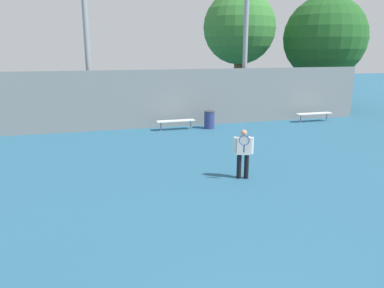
{
  "coord_description": "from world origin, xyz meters",
  "views": [
    {
      "loc": [
        -2.0,
        -2.75,
        3.8
      ],
      "look_at": [
        1.25,
        8.39,
        0.87
      ],
      "focal_mm": 35.0,
      "sensor_mm": 36.0,
      "label": 1
    }
  ],
  "objects_px": {
    "light_pole_near_left": "(86,23)",
    "trash_bin": "(209,120)",
    "tree_dark_dense": "(325,38)",
    "bench_courtside_far": "(314,114)",
    "tree_green_tall": "(239,28)",
    "tennis_player": "(243,151)",
    "bench_courtside_near": "(176,121)"
  },
  "relations": [
    {
      "from": "light_pole_near_left",
      "to": "tree_dark_dense",
      "type": "distance_m",
      "value": 15.26
    },
    {
      "from": "trash_bin",
      "to": "tree_dark_dense",
      "type": "height_order",
      "value": "tree_dark_dense"
    },
    {
      "from": "bench_courtside_near",
      "to": "bench_courtside_far",
      "type": "distance_m",
      "value": 7.74
    },
    {
      "from": "bench_courtside_far",
      "to": "trash_bin",
      "type": "xyz_separation_m",
      "value": [
        -6.06,
        -0.12,
        0.01
      ]
    },
    {
      "from": "tennis_player",
      "to": "bench_courtside_near",
      "type": "height_order",
      "value": "tennis_player"
    },
    {
      "from": "bench_courtside_far",
      "to": "trash_bin",
      "type": "distance_m",
      "value": 6.06
    },
    {
      "from": "bench_courtside_far",
      "to": "light_pole_near_left",
      "type": "bearing_deg",
      "value": 171.62
    },
    {
      "from": "tennis_player",
      "to": "tree_green_tall",
      "type": "xyz_separation_m",
      "value": [
        5.51,
        13.44,
        4.3
      ]
    },
    {
      "from": "light_pole_near_left",
      "to": "tree_dark_dense",
      "type": "relative_size",
      "value": 1.19
    },
    {
      "from": "light_pole_near_left",
      "to": "trash_bin",
      "type": "height_order",
      "value": "light_pole_near_left"
    },
    {
      "from": "tree_dark_dense",
      "to": "trash_bin",
      "type": "bearing_deg",
      "value": -154.42
    },
    {
      "from": "bench_courtside_near",
      "to": "tree_green_tall",
      "type": "relative_size",
      "value": 0.25
    },
    {
      "from": "trash_bin",
      "to": "tree_dark_dense",
      "type": "xyz_separation_m",
      "value": [
        9.42,
        4.51,
        4.11
      ]
    },
    {
      "from": "tree_green_tall",
      "to": "bench_courtside_near",
      "type": "bearing_deg",
      "value": -134.03
    },
    {
      "from": "bench_courtside_far",
      "to": "tree_dark_dense",
      "type": "distance_m",
      "value": 6.89
    },
    {
      "from": "tree_dark_dense",
      "to": "tree_green_tall",
      "type": "bearing_deg",
      "value": 163.8
    },
    {
      "from": "tennis_player",
      "to": "bench_courtside_far",
      "type": "relative_size",
      "value": 0.74
    },
    {
      "from": "light_pole_near_left",
      "to": "tree_dark_dense",
      "type": "xyz_separation_m",
      "value": [
        15.01,
        2.67,
        -0.48
      ]
    },
    {
      "from": "tree_green_tall",
      "to": "tree_dark_dense",
      "type": "height_order",
      "value": "tree_green_tall"
    },
    {
      "from": "bench_courtside_far",
      "to": "light_pole_near_left",
      "type": "relative_size",
      "value": 0.24
    },
    {
      "from": "light_pole_near_left",
      "to": "trash_bin",
      "type": "xyz_separation_m",
      "value": [
        5.59,
        -1.84,
        -4.59
      ]
    },
    {
      "from": "tennis_player",
      "to": "light_pole_near_left",
      "type": "bearing_deg",
      "value": 134.43
    },
    {
      "from": "tennis_player",
      "to": "light_pole_near_left",
      "type": "distance_m",
      "value": 10.93
    },
    {
      "from": "bench_courtside_near",
      "to": "tree_dark_dense",
      "type": "bearing_deg",
      "value": 21.55
    },
    {
      "from": "tree_dark_dense",
      "to": "light_pole_near_left",
      "type": "bearing_deg",
      "value": -169.91
    },
    {
      "from": "tennis_player",
      "to": "bench_courtside_far",
      "type": "distance_m",
      "value": 10.62
    },
    {
      "from": "light_pole_near_left",
      "to": "tennis_player",
      "type": "bearing_deg",
      "value": -65.8
    },
    {
      "from": "tennis_player",
      "to": "bench_courtside_far",
      "type": "height_order",
      "value": "tennis_player"
    },
    {
      "from": "trash_bin",
      "to": "tree_green_tall",
      "type": "relative_size",
      "value": 0.11
    },
    {
      "from": "bench_courtside_near",
      "to": "tree_dark_dense",
      "type": "relative_size",
      "value": 0.26
    },
    {
      "from": "tree_green_tall",
      "to": "tree_dark_dense",
      "type": "bearing_deg",
      "value": -16.2
    },
    {
      "from": "light_pole_near_left",
      "to": "tree_green_tall",
      "type": "relative_size",
      "value": 1.14
    }
  ]
}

